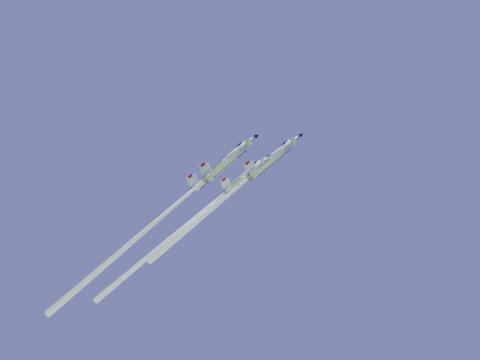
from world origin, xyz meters
The scene contains 4 objects.
jet_lead centered at (-4.82, 1.56, 103.02)m, with size 36.69×14.87×31.72m.
jet_left centered at (-20.15, 4.57, 97.65)m, with size 44.48×20.15×39.99m.
jet_right centered at (-18.65, -8.66, 95.91)m, with size 49.59×22.73×44.77m.
jet_slot centered at (-24.51, -3.48, 96.67)m, with size 47.23×21.25×42.35m.
Camera 1 is at (63.98, -97.60, 72.88)m, focal length 40.00 mm.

